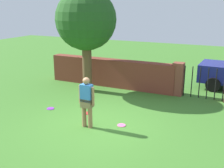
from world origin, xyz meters
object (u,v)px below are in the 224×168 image
at_px(person, 87,100).
at_px(frisbee_pink, 121,125).
at_px(tree, 86,21).
at_px(frisbee_purple, 50,109).
at_px(frisbee_red, 88,113).

bearing_deg(person, frisbee_pink, -148.55).
height_order(tree, frisbee_purple, tree).
bearing_deg(frisbee_purple, frisbee_red, 7.27).
bearing_deg(frisbee_red, tree, 120.09).
xyz_separation_m(tree, frisbee_purple, (-0.10, -2.58, -3.06)).
xyz_separation_m(person, frisbee_purple, (-2.04, 0.78, -0.89)).
distance_m(tree, person, 4.45).
bearing_deg(tree, frisbee_purple, -92.31).
height_order(person, frisbee_purple, person).
height_order(frisbee_purple, frisbee_pink, same).
distance_m(frisbee_red, frisbee_pink, 1.55).
bearing_deg(person, tree, -58.87).
bearing_deg(frisbee_pink, tree, 135.63).
relative_size(frisbee_purple, frisbee_pink, 1.00).
bearing_deg(person, frisbee_purple, -19.76).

